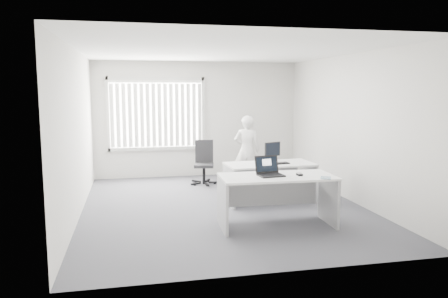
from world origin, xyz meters
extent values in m
plane|color=#55565D|center=(0.00, 0.00, 0.00)|extent=(6.00, 6.00, 0.00)
cube|color=beige|center=(0.00, 3.00, 1.40)|extent=(5.00, 0.02, 2.80)
cube|color=beige|center=(0.00, -3.00, 1.40)|extent=(5.00, 0.02, 2.80)
cube|color=beige|center=(-2.50, 0.00, 1.40)|extent=(0.02, 6.00, 2.80)
cube|color=beige|center=(2.50, 0.00, 1.40)|extent=(0.02, 6.00, 2.80)
cube|color=silver|center=(0.00, 0.00, 2.80)|extent=(5.00, 6.00, 0.02)
cube|color=#B9B9B5|center=(-1.00, 2.96, 1.55)|extent=(2.32, 0.06, 1.76)
cube|color=white|center=(0.58, -1.32, 0.79)|extent=(1.79, 0.88, 0.03)
cube|color=#A5A6A8|center=(-0.28, -1.29, 0.39)|extent=(0.07, 0.76, 0.77)
cube|color=#A5A6A8|center=(1.44, -1.34, 0.39)|extent=(0.07, 0.76, 0.77)
cube|color=white|center=(0.93, 0.10, 0.74)|extent=(1.69, 0.88, 0.03)
cube|color=#A5A6A8|center=(0.13, 0.05, 0.36)|extent=(0.09, 0.71, 0.72)
cube|color=#A5A6A8|center=(1.73, 0.15, 0.36)|extent=(0.09, 0.71, 0.72)
cylinder|color=black|center=(-0.02, 1.96, 0.04)|extent=(0.66, 0.66, 0.07)
cylinder|color=black|center=(-0.02, 1.96, 0.22)|extent=(0.07, 0.07, 0.43)
cube|color=black|center=(-0.02, 1.96, 0.43)|extent=(0.51, 0.51, 0.07)
cube|color=black|center=(0.02, 2.15, 0.73)|extent=(0.41, 0.14, 0.52)
imported|color=silver|center=(0.91, 1.68, 0.78)|extent=(0.66, 0.54, 1.56)
cube|color=white|center=(0.93, -1.46, 0.81)|extent=(0.32, 0.23, 0.00)
cube|color=silver|center=(1.24, -1.65, 0.81)|extent=(0.23, 0.26, 0.01)
cube|color=black|center=(1.05, -0.01, 0.76)|extent=(0.45, 0.21, 0.02)
camera|label=1|loc=(-1.62, -7.63, 2.13)|focal=35.00mm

